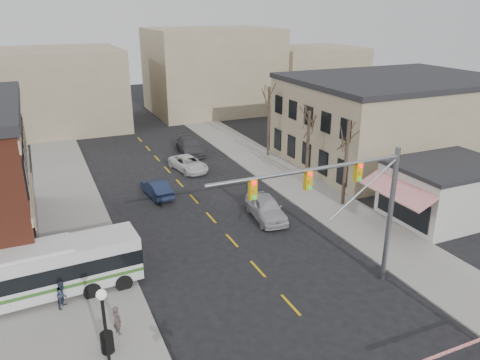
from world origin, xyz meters
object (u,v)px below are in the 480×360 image
traffic_signal_mast (349,195)px  car_c (188,164)px  car_b (157,188)px  car_d (190,146)px  pedestrian_far (63,294)px  trash_bin (107,342)px  transit_bus (29,274)px  pedestrian_near (117,320)px  car_a (266,208)px  street_lamp (104,315)px

traffic_signal_mast → car_c: 23.55m
car_b → car_d: 12.19m
pedestrian_far → trash_bin: bearing=-125.3°
transit_bus → car_c: (14.35, 17.03, -1.01)m
trash_bin → car_c: size_ratio=0.20×
transit_bus → pedestrian_near: 6.03m
car_d → car_c: bearing=-105.5°
car_c → pedestrian_far: (-12.90, -18.43, 0.21)m
transit_bus → car_a: (16.23, 4.23, -0.83)m
transit_bus → traffic_signal_mast: 17.31m
car_d → pedestrian_near: size_ratio=3.59×
street_lamp → car_a: 17.75m
street_lamp → pedestrian_far: street_lamp is taller
transit_bus → trash_bin: (3.00, -5.82, -1.08)m
transit_bus → car_d: size_ratio=2.12×
traffic_signal_mast → pedestrian_far: 15.77m
car_a → car_b: size_ratio=1.19×
street_lamp → traffic_signal_mast: bearing=5.8°
trash_bin → pedestrian_far: (-1.54, 4.42, 0.27)m
transit_bus → car_b: size_ratio=2.76×
trash_bin → car_a: bearing=37.2°
car_b → car_a: bearing=124.0°
trash_bin → pedestrian_near: 1.30m
car_a → traffic_signal_mast: bearing=-86.1°
car_b → pedestrian_far: size_ratio=2.75×
car_d → pedestrian_near: (-12.58, -26.96, 0.09)m
traffic_signal_mast → car_d: bearing=89.0°
trash_bin → street_lamp: bearing=-95.1°
trash_bin → car_d: car_d is taller
street_lamp → car_b: bearing=69.8°
transit_bus → traffic_signal_mast: bearing=-20.6°
trash_bin → car_a: car_a is taller
trash_bin → car_b: 18.94m
pedestrian_far → car_a: bearing=-33.6°
traffic_signal_mast → car_a: bearing=87.3°
pedestrian_near → pedestrian_far: pedestrian_far is taller
traffic_signal_mast → trash_bin: 13.76m
trash_bin → pedestrian_far: pedestrian_far is taller
street_lamp → pedestrian_far: (-1.42, 5.84, -2.23)m
car_a → car_c: car_a is taller
traffic_signal_mast → car_b: size_ratio=2.60×
car_b → transit_bus: bearing=44.3°
street_lamp → car_d: size_ratio=0.76×
car_b → pedestrian_far: (-8.42, -13.23, 0.19)m
car_c → car_d: 5.53m
traffic_signal_mast → pedestrian_far: traffic_signal_mast is taller
car_a → car_d: bearing=96.6°
car_b → car_c: 6.86m
car_b → car_c: size_ratio=0.86×
transit_bus → car_c: 22.30m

